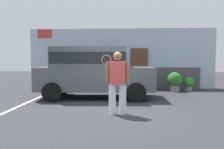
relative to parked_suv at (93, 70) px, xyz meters
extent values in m
plane|color=#2D2D33|center=(0.97, -2.52, -1.15)|extent=(40.00, 40.00, 0.00)
cube|color=silver|center=(-2.24, -1.02, -1.14)|extent=(0.12, 4.40, 0.01)
cube|color=silver|center=(0.97, 3.42, 0.43)|extent=(9.80, 0.30, 3.14)
cube|color=#4C4C51|center=(0.97, 3.22, -0.60)|extent=(8.24, 0.10, 1.10)
cube|color=brown|center=(1.95, 3.20, -0.10)|extent=(0.90, 0.06, 2.10)
cube|color=#4C4F54|center=(0.11, 0.01, -0.35)|extent=(4.70, 2.17, 0.90)
cube|color=#4C4F54|center=(-0.14, -0.01, 0.50)|extent=(3.00, 1.93, 0.80)
cube|color=black|center=(-0.14, -0.01, 0.48)|extent=(2.94, 1.94, 0.44)
cylinder|color=black|center=(1.60, 1.05, -0.79)|extent=(0.73, 0.30, 0.72)
cylinder|color=black|center=(1.71, -0.85, -0.79)|extent=(0.73, 0.30, 0.72)
cylinder|color=black|center=(-1.50, 0.86, -0.79)|extent=(0.73, 0.30, 0.72)
cylinder|color=black|center=(-1.38, -1.03, -0.79)|extent=(0.73, 0.30, 0.72)
cylinder|color=white|center=(1.29, -2.81, -0.71)|extent=(0.21, 0.21, 0.88)
cylinder|color=white|center=(0.99, -2.82, -0.71)|extent=(0.21, 0.21, 0.88)
cube|color=#E04C4C|center=(1.14, -2.81, 0.06)|extent=(0.46, 0.30, 0.65)
sphere|color=#8C6647|center=(1.14, -2.81, 0.55)|extent=(0.24, 0.24, 0.24)
cylinder|color=#8C6647|center=(1.42, -2.80, 0.09)|extent=(0.11, 0.11, 0.60)
cylinder|color=#8C6647|center=(0.86, -2.82, 0.09)|extent=(0.11, 0.11, 0.60)
torus|color=olive|center=(0.81, -2.77, 0.44)|extent=(0.29, 0.12, 0.29)
cylinder|color=olive|center=(0.81, -2.77, 0.20)|extent=(0.03, 0.03, 0.20)
cylinder|color=gray|center=(3.63, 2.19, -1.01)|extent=(0.45, 0.45, 0.27)
sphere|color=#2D6B28|center=(3.63, 2.19, -0.58)|extent=(0.70, 0.70, 0.70)
cylinder|color=gray|center=(4.35, 2.48, -1.04)|extent=(0.33, 0.33, 0.20)
sphere|color=#387F33|center=(4.35, 2.48, -0.73)|extent=(0.51, 0.51, 0.51)
cylinder|color=silver|center=(-3.24, 2.46, 0.40)|extent=(0.05, 0.05, 3.10)
cube|color=#B23838|center=(-2.84, 2.46, 1.68)|extent=(0.75, 0.05, 0.45)
camera|label=1|loc=(1.53, -9.99, 0.54)|focal=40.10mm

